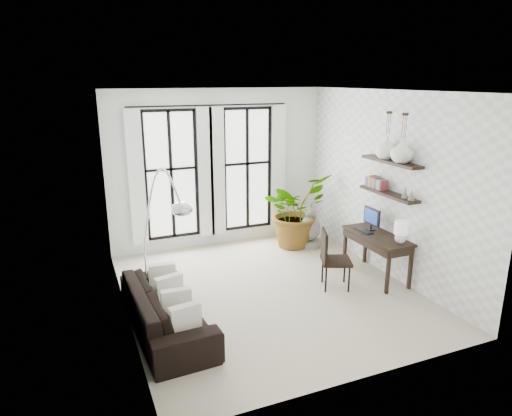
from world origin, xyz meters
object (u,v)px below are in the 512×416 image
plant (295,210)px  buddha (310,230)px  arc_lamp (161,203)px  desk_chair (331,256)px  desk (379,239)px  sofa (166,309)px

plant → buddha: size_ratio=1.77×
plant → arc_lamp: arc_lamp is taller
desk_chair → buddha: desk_chair is taller
desk → buddha: (-0.31, 1.84, -0.38)m
desk_chair → arc_lamp: 2.94m
sofa → desk_chair: size_ratio=2.23×
arc_lamp → desk: bearing=-3.0°
desk → arc_lamp: size_ratio=0.60×
sofa → desk_chair: bearing=-86.6°
arc_lamp → buddha: size_ratio=2.61×
sofa → arc_lamp: arc_lamp is taller
sofa → arc_lamp: bearing=-14.6°
plant → buddha: plant is taller
desk → desk_chair: size_ratio=1.34×
plant → desk: size_ratio=1.13×
sofa → desk_chair: 2.83m
desk_chair → plant: bearing=101.5°
buddha → plant: bearing=140.7°
sofa → plant: (3.19, 2.34, 0.43)m
arc_lamp → plant: bearing=31.0°
desk → plant: bearing=105.3°
plant → buddha: 0.51m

